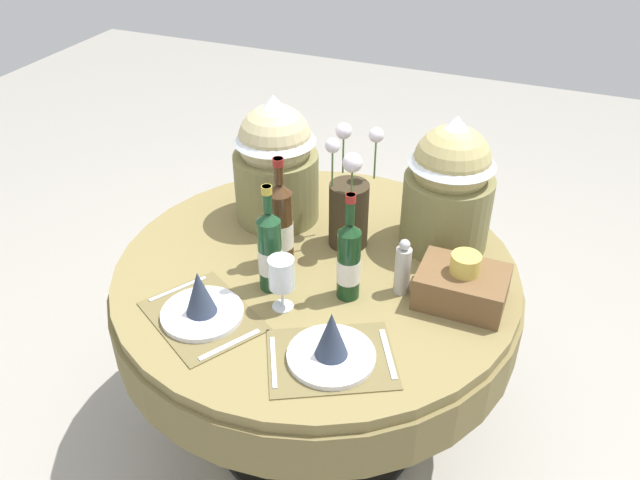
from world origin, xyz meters
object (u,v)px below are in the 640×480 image
(gift_tub_back_left, at_px, (275,155))
(gift_tub_back_right, at_px, (450,179))
(woven_basket_side_right, at_px, (462,285))
(wine_bottle_centre, at_px, (281,224))
(place_setting_right, at_px, (331,346))
(flower_vase, at_px, (349,206))
(wine_bottle_left, at_px, (349,260))
(dining_table, at_px, (316,299))
(wine_bottle_right, at_px, (270,250))
(place_setting_left, at_px, (201,304))
(pepper_mill, at_px, (403,268))
(wine_glass_left, at_px, (282,274))

(gift_tub_back_left, distance_m, gift_tub_back_right, 0.59)
(woven_basket_side_right, bearing_deg, wine_bottle_centre, -177.97)
(place_setting_right, xyz_separation_m, flower_vase, (-0.15, 0.54, 0.10))
(flower_vase, distance_m, wine_bottle_left, 0.28)
(wine_bottle_centre, bearing_deg, dining_table, 10.26)
(wine_bottle_left, relative_size, gift_tub_back_right, 0.77)
(wine_bottle_centre, xyz_separation_m, woven_basket_side_right, (0.58, 0.02, -0.08))
(flower_vase, height_order, wine_bottle_right, flower_vase)
(place_setting_left, relative_size, woven_basket_side_right, 1.64)
(flower_vase, relative_size, pepper_mill, 2.12)
(place_setting_left, relative_size, wine_bottle_right, 1.20)
(wine_bottle_right, xyz_separation_m, wine_glass_left, (0.07, -0.08, -0.02))
(wine_bottle_right, bearing_deg, wine_bottle_centre, 101.32)
(wine_bottle_left, distance_m, gift_tub_back_right, 0.45)
(wine_bottle_left, relative_size, wine_glass_left, 2.04)
(wine_bottle_left, relative_size, woven_basket_side_right, 1.36)
(wine_bottle_left, xyz_separation_m, pepper_mill, (0.14, 0.08, -0.04))
(pepper_mill, xyz_separation_m, woven_basket_side_right, (0.18, 0.02, -0.03))
(wine_bottle_left, bearing_deg, place_setting_right, -78.88)
(gift_tub_back_left, bearing_deg, wine_bottle_centre, -61.97)
(place_setting_left, distance_m, wine_glass_left, 0.25)
(wine_bottle_right, bearing_deg, gift_tub_back_right, 45.93)
(place_setting_left, distance_m, gift_tub_back_left, 0.62)
(wine_bottle_left, bearing_deg, gift_tub_back_right, 63.49)
(dining_table, bearing_deg, wine_bottle_centre, -169.74)
(wine_bottle_left, xyz_separation_m, woven_basket_side_right, (0.32, 0.10, -0.07))
(wine_bottle_centre, distance_m, wine_bottle_right, 0.13)
(place_setting_left, distance_m, wine_bottle_left, 0.45)
(flower_vase, xyz_separation_m, wine_bottle_left, (0.10, -0.27, -0.01))
(wine_bottle_left, xyz_separation_m, wine_bottle_centre, (-0.26, 0.08, 0.01))
(wine_bottle_left, height_order, pepper_mill, wine_bottle_left)
(gift_tub_back_left, xyz_separation_m, gift_tub_back_right, (0.59, 0.06, -0.00))
(wine_bottle_centre, height_order, gift_tub_back_right, gift_tub_back_right)
(gift_tub_back_left, bearing_deg, wine_bottle_right, -67.32)
(flower_vase, height_order, wine_bottle_left, flower_vase)
(wine_bottle_left, distance_m, gift_tub_back_left, 0.52)
(place_setting_left, distance_m, flower_vase, 0.59)
(place_setting_right, distance_m, gift_tub_back_right, 0.71)
(woven_basket_side_right, bearing_deg, pepper_mill, -172.37)
(gift_tub_back_left, distance_m, woven_basket_side_right, 0.77)
(wine_bottle_centre, height_order, wine_bottle_right, wine_bottle_centre)
(wine_bottle_left, bearing_deg, wine_bottle_centre, 162.38)
(place_setting_right, relative_size, gift_tub_back_left, 0.92)
(dining_table, relative_size, gift_tub_back_right, 2.89)
(pepper_mill, height_order, gift_tub_back_right, gift_tub_back_right)
(dining_table, bearing_deg, gift_tub_back_right, 40.38)
(wine_glass_left, bearing_deg, wine_bottle_left, 38.11)
(place_setting_left, height_order, flower_vase, flower_vase)
(place_setting_left, bearing_deg, wine_bottle_right, 58.80)
(woven_basket_side_right, bearing_deg, place_setting_right, -125.42)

